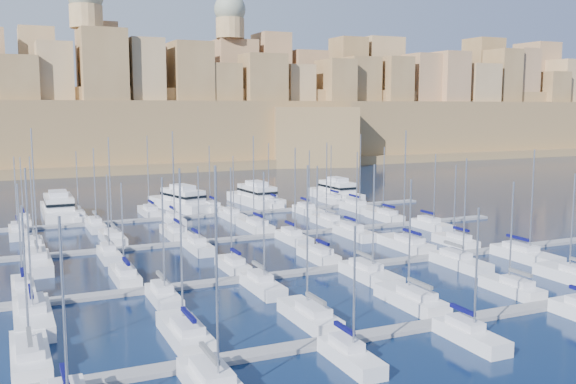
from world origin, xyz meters
name	(u,v)px	position (x,y,z in m)	size (l,w,h in m)	color
ground	(299,250)	(0.00, 0.00, 0.00)	(600.00, 600.00, 0.00)	#081332
pontoon_near	(452,321)	(0.00, -34.00, 0.20)	(84.00, 2.00, 0.40)	slate
pontoon_mid_near	(340,268)	(0.00, -12.00, 0.20)	(84.00, 2.00, 0.40)	slate
pontoon_mid_far	(272,236)	(0.00, 10.00, 0.20)	(84.00, 2.00, 0.40)	slate
pontoon_far	(227,214)	(0.00, 32.00, 0.20)	(84.00, 2.00, 0.40)	slate
sailboat_0	(30,356)	(-36.70, -28.33, 0.74)	(2.88, 9.58, 12.97)	silver
sailboat_1	(185,333)	(-24.20, -28.29, 0.76)	(2.90, 9.66, 15.37)	silver
sailboat_2	(310,316)	(-12.26, -28.55, 0.75)	(2.74, 9.14, 15.21)	silver
sailboat_3	(412,300)	(-0.58, -28.27, 0.74)	(2.91, 9.71, 13.31)	silver
sailboat_4	(512,288)	(11.90, -29.12, 0.72)	(2.39, 7.96, 12.58)	silver
sailboat_5	(573,276)	(21.81, -28.36, 0.74)	(2.86, 9.52, 12.94)	silver
sailboat_8	(350,356)	(-13.61, -38.63, 0.71)	(2.24, 7.47, 11.56)	silver
sailboat_9	(470,335)	(-1.92, -38.80, 0.72)	(2.34, 7.80, 12.22)	silver
sailboat_12	(23,287)	(-36.58, -7.23, 0.72)	(2.33, 7.75, 12.35)	silver
sailboat_13	(125,276)	(-25.59, -6.91, 0.72)	(2.52, 8.40, 11.86)	silver
sailboat_14	(233,265)	(-12.46, -7.26, 0.73)	(2.30, 7.68, 13.12)	silver
sailboat_15	(318,255)	(-0.40, -6.89, 0.73)	(2.53, 8.43, 12.86)	silver
sailboat_16	(406,244)	(14.01, -5.96, 0.78)	(3.10, 10.33, 17.20)	silver
sailboat_17	(456,241)	(21.97, -7.02, 0.72)	(2.45, 8.17, 12.15)	silver
sailboat_18	(33,317)	(-36.07, -18.44, 0.77)	(3.35, 11.15, 15.12)	silver
sailboat_19	(164,296)	(-23.37, -16.84, 0.73)	(2.37, 7.89, 13.51)	silver
sailboat_20	(262,285)	(-12.44, -17.03, 0.74)	(2.48, 8.28, 13.62)	silver
sailboat_21	(370,274)	(0.76, -17.91, 0.75)	(3.02, 10.06, 14.01)	silver
sailboat_22	(460,262)	(14.20, -17.53, 0.75)	(2.79, 9.30, 14.24)	silver
sailboat_23	(525,255)	(24.57, -18.07, 0.76)	(3.12, 10.40, 15.09)	silver
sailboat_24	(34,245)	(-34.40, 15.04, 0.74)	(2.49, 8.30, 13.60)	silver
sailboat_25	(113,238)	(-23.45, 15.75, 0.77)	(2.92, 9.74, 16.03)	silver
sailboat_26	(176,233)	(-13.87, 15.71, 0.77)	(2.90, 9.66, 16.75)	silver
sailboat_27	(255,226)	(-0.50, 15.93, 0.77)	(3.03, 10.10, 15.80)	silver
sailboat_28	(328,221)	(12.52, 15.20, 0.75)	(2.59, 8.62, 14.45)	silver
sailboat_29	(385,216)	(24.18, 15.46, 0.74)	(2.74, 9.14, 13.39)	silver
sailboat_30	(38,262)	(-34.50, 3.88, 0.79)	(3.15, 10.50, 17.91)	silver
sailboat_31	(109,254)	(-25.56, 5.27, 0.71)	(2.30, 7.67, 11.71)	silver
sailboat_32	(198,246)	(-13.36, 4.94, 0.72)	(2.50, 8.33, 12.40)	silver
sailboat_33	(293,238)	(1.31, 4.82, 0.75)	(2.58, 8.59, 14.55)	silver
sailboat_34	(354,233)	(11.55, 4.44, 0.74)	(2.81, 9.36, 13.64)	silver
sailboat_35	(431,225)	(26.40, 4.73, 0.73)	(2.63, 8.76, 12.84)	silver
sailboat_36	(23,221)	(-35.13, 36.74, 0.72)	(2.31, 7.69, 12.00)	silver
sailboat_37	(79,217)	(-25.99, 36.85, 0.72)	(2.37, 7.90, 12.70)	silver
sailboat_38	(150,212)	(-13.26, 37.52, 0.75)	(2.78, 9.28, 15.14)	silver
sailboat_39	(211,207)	(-1.34, 37.62, 0.74)	(2.84, 9.48, 13.03)	silver
sailboat_40	(270,204)	(10.91, 37.32, 0.74)	(2.66, 8.86, 13.26)	silver
sailboat_41	(332,200)	(24.91, 37.02, 0.72)	(2.48, 8.26, 12.45)	silver
sailboat_42	(18,232)	(-36.27, 26.71, 0.73)	(2.64, 8.81, 12.89)	silver
sailboat_43	(96,226)	(-24.37, 27.03, 0.74)	(2.45, 8.16, 13.86)	silver
sailboat_44	(174,220)	(-11.25, 27.17, 0.72)	(2.36, 7.87, 11.99)	silver
sailboat_45	(233,216)	(-0.62, 26.86, 0.72)	(2.55, 8.50, 11.85)	silver
sailboat_46	(308,211)	(14.29, 26.67, 0.73)	(2.66, 8.88, 12.44)	silver
sailboat_47	(358,207)	(24.85, 26.07, 0.76)	(3.03, 10.11, 15.23)	silver
motor_yacht_a	(59,208)	(-28.93, 42.38, 1.73)	(5.73, 18.54, 5.25)	silver
motor_yacht_b	(182,201)	(-5.95, 42.10, 1.73)	(9.70, 18.65, 5.25)	silver
motor_yacht_c	(256,196)	(9.67, 41.86, 1.73)	(6.73, 17.78, 5.25)	silver
motor_yacht_d	(336,192)	(28.25, 41.37, 1.73)	(5.70, 16.60, 5.25)	silver
fortified_city	(115,122)	(-0.19, 155.26, 14.74)	(460.00, 108.95, 59.52)	brown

